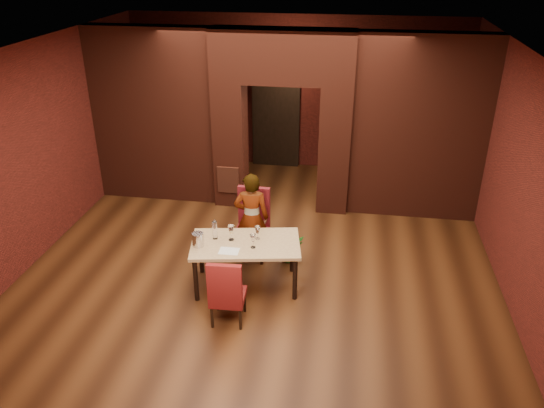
{
  "coord_description": "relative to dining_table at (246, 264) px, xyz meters",
  "views": [
    {
      "loc": [
        1.24,
        -6.96,
        4.47
      ],
      "look_at": [
        0.13,
        0.0,
        0.98
      ],
      "focal_mm": 35.0,
      "sensor_mm": 36.0,
      "label": 1
    }
  ],
  "objects": [
    {
      "name": "floor",
      "position": [
        0.13,
        0.72,
        -0.35
      ],
      "size": [
        8.0,
        8.0,
        0.0
      ],
      "primitive_type": "plane",
      "color": "#4D2913",
      "rests_on": "ground"
    },
    {
      "name": "wall_left",
      "position": [
        -3.37,
        0.72,
        1.25
      ],
      "size": [
        0.04,
        8.0,
        3.2
      ],
      "primitive_type": "cube",
      "color": "maroon",
      "rests_on": "ground"
    },
    {
      "name": "wine_bucket",
      "position": [
        -0.63,
        -0.18,
        0.45
      ],
      "size": [
        0.16,
        0.16,
        0.2
      ],
      "primitive_type": "cylinder",
      "color": "silver",
      "rests_on": "dining_table"
    },
    {
      "name": "vent_panel",
      "position": [
        -0.82,
        2.42,
        0.2
      ],
      "size": [
        0.4,
        0.03,
        0.5
      ],
      "primitive_type": "cube",
      "color": "#9F482E",
      "rests_on": "ground"
    },
    {
      "name": "wine_glass_c",
      "position": [
        0.13,
        -0.11,
        0.46
      ],
      "size": [
        0.08,
        0.08,
        0.21
      ],
      "primitive_type": null,
      "color": "white",
      "rests_on": "dining_table"
    },
    {
      "name": "rear_door_frame",
      "position": [
        -0.27,
        4.62,
        0.7
      ],
      "size": [
        1.02,
        0.04,
        2.22
      ],
      "primitive_type": "cube",
      "color": "black",
      "rests_on": "ground"
    },
    {
      "name": "wall_back",
      "position": [
        0.13,
        4.72,
        1.25
      ],
      "size": [
        7.0,
        0.04,
        3.2
      ],
      "primitive_type": "cube",
      "color": "maroon",
      "rests_on": "ground"
    },
    {
      "name": "pillar_left",
      "position": [
        -0.82,
        2.72,
        0.8
      ],
      "size": [
        0.55,
        0.55,
        2.3
      ],
      "primitive_type": "cube",
      "color": "maroon",
      "rests_on": "ground"
    },
    {
      "name": "chair_far",
      "position": [
        -0.08,
        0.79,
        0.2
      ],
      "size": [
        0.53,
        0.53,
        1.1
      ],
      "primitive_type": "cube",
      "rotation": [
        0.0,
        0.0,
        -0.05
      ],
      "color": "maroon",
      "rests_on": "ground"
    },
    {
      "name": "wall_front",
      "position": [
        0.13,
        -3.28,
        1.25
      ],
      "size": [
        7.0,
        0.04,
        3.2
      ],
      "primitive_type": "cube",
      "color": "maroon",
      "rests_on": "ground"
    },
    {
      "name": "tasting_sheet",
      "position": [
        -0.17,
        -0.26,
        0.35
      ],
      "size": [
        0.27,
        0.2,
        0.0
      ],
      "primitive_type": "cube",
      "rotation": [
        0.0,
        0.0,
        0.02
      ],
      "color": "silver",
      "rests_on": "dining_table"
    },
    {
      "name": "ceiling",
      "position": [
        0.13,
        0.72,
        2.85
      ],
      "size": [
        7.0,
        8.0,
        0.04
      ],
      "primitive_type": "cube",
      "color": "silver",
      "rests_on": "ground"
    },
    {
      "name": "wine_glass_b",
      "position": [
        0.15,
        0.13,
        0.45
      ],
      "size": [
        0.08,
        0.08,
        0.2
      ],
      "primitive_type": null,
      "color": "white",
      "rests_on": "dining_table"
    },
    {
      "name": "lintel",
      "position": [
        0.13,
        2.72,
        2.4
      ],
      "size": [
        2.45,
        0.55,
        0.9
      ],
      "primitive_type": "cube",
      "color": "maroon",
      "rests_on": "ground"
    },
    {
      "name": "person_seated",
      "position": [
        -0.05,
        0.7,
        0.37
      ],
      "size": [
        0.56,
        0.4,
        1.45
      ],
      "primitive_type": "imported",
      "rotation": [
        0.0,
        0.0,
        3.25
      ],
      "color": "white",
      "rests_on": "ground"
    },
    {
      "name": "chair_near",
      "position": [
        -0.07,
        -0.81,
        0.13
      ],
      "size": [
        0.46,
        0.46,
        0.96
      ],
      "primitive_type": "cube",
      "rotation": [
        0.0,
        0.0,
        3.2
      ],
      "color": "maroon",
      "rests_on": "ground"
    },
    {
      "name": "water_bottle",
      "position": [
        -0.44,
        0.05,
        0.5
      ],
      "size": [
        0.07,
        0.07,
        0.29
      ],
      "primitive_type": "cylinder",
      "color": "white",
      "rests_on": "dining_table"
    },
    {
      "name": "potted_plant",
      "position": [
        0.54,
        0.76,
        -0.13
      ],
      "size": [
        0.53,
        0.53,
        0.45
      ],
      "primitive_type": "imported",
      "rotation": [
        0.0,
        0.0,
        0.69
      ],
      "color": "#236A1E",
      "rests_on": "ground"
    },
    {
      "name": "dining_table",
      "position": [
        0.0,
        0.0,
        0.0
      ],
      "size": [
        1.63,
        1.1,
        0.71
      ],
      "primitive_type": "cube",
      "rotation": [
        0.0,
        0.0,
        0.18
      ],
      "color": "tan",
      "rests_on": "ground"
    },
    {
      "name": "wing_wall_left",
      "position": [
        -2.24,
        2.72,
        1.25
      ],
      "size": [
        2.28,
        0.35,
        3.2
      ],
      "primitive_type": "cube",
      "color": "maroon",
      "rests_on": "ground"
    },
    {
      "name": "wall_right",
      "position": [
        3.63,
        0.72,
        1.25
      ],
      "size": [
        0.04,
        8.0,
        3.2
      ],
      "primitive_type": "cube",
      "color": "maroon",
      "rests_on": "ground"
    },
    {
      "name": "wine_glass_a",
      "position": [
        -0.21,
        0.05,
        0.47
      ],
      "size": [
        0.09,
        0.09,
        0.23
      ],
      "primitive_type": null,
      "color": "white",
      "rests_on": "dining_table"
    },
    {
      "name": "pillar_right",
      "position": [
        1.08,
        2.72,
        0.8
      ],
      "size": [
        0.55,
        0.55,
        2.3
      ],
      "primitive_type": "cube",
      "color": "maroon",
      "rests_on": "ground"
    },
    {
      "name": "wing_wall_right",
      "position": [
        2.49,
        2.72,
        1.25
      ],
      "size": [
        2.28,
        0.35,
        3.2
      ],
      "primitive_type": "cube",
      "color": "maroon",
      "rests_on": "ground"
    },
    {
      "name": "rear_door",
      "position": [
        -0.27,
        4.66,
        0.7
      ],
      "size": [
        0.9,
        0.08,
        2.1
      ],
      "primitive_type": "cube",
      "color": "black",
      "rests_on": "ground"
    }
  ]
}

